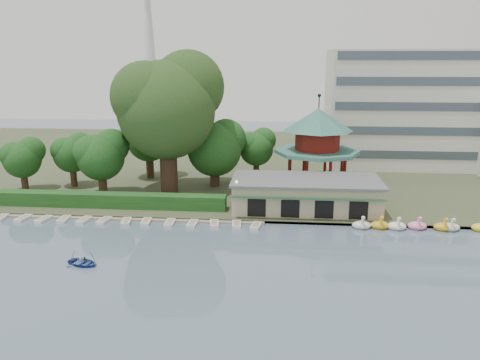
# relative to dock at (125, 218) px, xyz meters

# --- Properties ---
(ground_plane) EXTENTS (220.00, 220.00, 0.00)m
(ground_plane) POSITION_rel_dock_xyz_m (12.00, -17.20, -0.12)
(ground_plane) COLOR slate
(ground_plane) RESTS_ON ground
(shore) EXTENTS (220.00, 70.00, 0.40)m
(shore) POSITION_rel_dock_xyz_m (12.00, 34.80, 0.08)
(shore) COLOR #424930
(shore) RESTS_ON ground
(embankment) EXTENTS (220.00, 0.60, 0.30)m
(embankment) POSITION_rel_dock_xyz_m (12.00, 0.10, 0.03)
(embankment) COLOR gray
(embankment) RESTS_ON ground
(dock) EXTENTS (34.00, 1.60, 0.24)m
(dock) POSITION_rel_dock_xyz_m (0.00, 0.00, 0.00)
(dock) COLOR gray
(dock) RESTS_ON ground
(boathouse) EXTENTS (18.60, 9.39, 3.90)m
(boathouse) POSITION_rel_dock_xyz_m (22.00, 4.77, 2.25)
(boathouse) COLOR #B9AA8B
(boathouse) RESTS_ON shore
(pavilion) EXTENTS (12.40, 12.40, 13.50)m
(pavilion) POSITION_rel_dock_xyz_m (24.00, 14.80, 7.36)
(pavilion) COLOR #B9AA8B
(pavilion) RESTS_ON shore
(office_building) EXTENTS (38.00, 18.00, 20.00)m
(office_building) POSITION_rel_dock_xyz_m (44.67, 31.80, 9.61)
(office_building) COLOR silver
(office_building) RESTS_ON shore
(broadcast_tower) EXTENTS (8.00, 8.00, 96.00)m
(broadcast_tower) POSITION_rel_dock_xyz_m (-30.00, 122.80, 33.86)
(broadcast_tower) COLOR silver
(broadcast_tower) RESTS_ON ground
(hedge) EXTENTS (30.00, 2.00, 1.80)m
(hedge) POSITION_rel_dock_xyz_m (-3.00, 3.30, 1.18)
(hedge) COLOR #1F4E1C
(hedge) RESTS_ON shore
(lamp_post) EXTENTS (0.36, 0.36, 4.28)m
(lamp_post) POSITION_rel_dock_xyz_m (13.50, 1.80, 3.22)
(lamp_post) COLOR black
(lamp_post) RESTS_ON shore
(big_tree) EXTENTS (14.91, 13.89, 19.79)m
(big_tree) POSITION_rel_dock_xyz_m (3.18, 11.02, 12.96)
(big_tree) COLOR #3A281C
(big_tree) RESTS_ON shore
(small_trees) EXTENTS (38.80, 16.84, 10.26)m
(small_trees) POSITION_rel_dock_xyz_m (0.07, 14.37, 6.13)
(small_trees) COLOR #3A281C
(small_trees) RESTS_ON shore
(swan_boats) EXTENTS (18.32, 2.12, 1.92)m
(swan_boats) POSITION_rel_dock_xyz_m (36.64, -0.65, 0.28)
(swan_boats) COLOR silver
(swan_boats) RESTS_ON ground
(moored_rowboats) EXTENTS (32.28, 2.76, 0.36)m
(moored_rowboats) POSITION_rel_dock_xyz_m (0.67, -1.37, 0.06)
(moored_rowboats) COLOR silver
(moored_rowboats) RESTS_ON ground
(rowboat_with_passengers) EXTENTS (5.12, 4.33, 2.01)m
(rowboat_with_passengers) POSITION_rel_dock_xyz_m (0.30, -13.16, 0.33)
(rowboat_with_passengers) COLOR #2646A0
(rowboat_with_passengers) RESTS_ON ground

